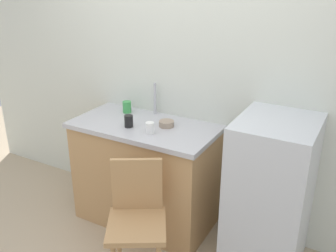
# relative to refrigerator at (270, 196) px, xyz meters

# --- Properties ---
(back_wall) EXTENTS (4.80, 0.10, 2.40)m
(back_wall) POSITION_rel_refrigerator_xyz_m (-0.89, 0.36, 0.62)
(back_wall) COLOR silver
(back_wall) RESTS_ON ground_plane
(cabinet_base) EXTENTS (1.17, 0.60, 0.89)m
(cabinet_base) POSITION_rel_refrigerator_xyz_m (-1.08, 0.01, -0.14)
(cabinet_base) COLOR tan
(cabinet_base) RESTS_ON ground_plane
(countertop) EXTENTS (1.21, 0.64, 0.04)m
(countertop) POSITION_rel_refrigerator_xyz_m (-1.08, 0.01, 0.32)
(countertop) COLOR #B7B7BC
(countertop) RESTS_ON cabinet_base
(faucet) EXTENTS (0.02, 0.02, 0.28)m
(faucet) POSITION_rel_refrigerator_xyz_m (-1.12, 0.26, 0.48)
(faucet) COLOR #B7B7BC
(faucet) RESTS_ON countertop
(refrigerator) EXTENTS (0.53, 0.63, 1.17)m
(refrigerator) POSITION_rel_refrigerator_xyz_m (0.00, 0.00, 0.00)
(refrigerator) COLOR silver
(refrigerator) RESTS_ON ground_plane
(chair) EXTENTS (0.55, 0.55, 0.89)m
(chair) POSITION_rel_refrigerator_xyz_m (-0.77, -0.59, -0.09)
(chair) COLOR tan
(chair) RESTS_ON ground_plane
(terracotta_bowl) EXTENTS (0.12, 0.12, 0.05)m
(terracotta_bowl) POSITION_rel_refrigerator_xyz_m (-0.89, 0.06, 0.37)
(terracotta_bowl) COLOR gray
(terracotta_bowl) RESTS_ON countertop
(cup_white) EXTENTS (0.07, 0.07, 0.09)m
(cup_white) POSITION_rel_refrigerator_xyz_m (-0.93, -0.13, 0.39)
(cup_white) COLOR white
(cup_white) RESTS_ON countertop
(cup_green) EXTENTS (0.08, 0.08, 0.10)m
(cup_green) POSITION_rel_refrigerator_xyz_m (-1.36, 0.18, 0.39)
(cup_green) COLOR green
(cup_green) RESTS_ON countertop
(cup_black) EXTENTS (0.07, 0.07, 0.10)m
(cup_black) POSITION_rel_refrigerator_xyz_m (-1.15, -0.10, 0.39)
(cup_black) COLOR black
(cup_black) RESTS_ON countertop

